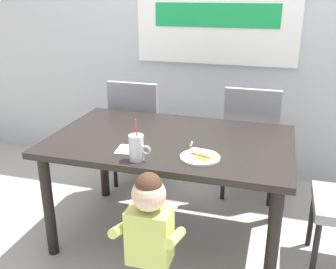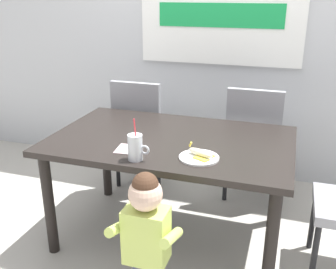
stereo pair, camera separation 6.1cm
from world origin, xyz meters
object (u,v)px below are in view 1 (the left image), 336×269
object	(u,v)px
milk_cup	(137,149)
paper_napkin	(129,150)
dining_chair_right	(251,137)
peeled_banana	(202,153)
dining_table	(171,151)
snack_plate	(200,157)
dining_chair_left	(139,128)
toddler_standing	(149,230)

from	to	relation	value
milk_cup	paper_napkin	bearing A→B (deg)	127.42
dining_chair_right	peeled_banana	xyz separation A→B (m)	(-0.20, -0.98, 0.24)
dining_table	snack_plate	bearing A→B (deg)	-46.35
milk_cup	dining_table	bearing A→B (deg)	77.50
dining_chair_left	snack_plate	xyz separation A→B (m)	(0.73, -0.93, 0.21)
toddler_standing	peeled_banana	bearing A→B (deg)	69.67
dining_chair_left	peeled_banana	xyz separation A→B (m)	(0.74, -0.93, 0.24)
snack_plate	paper_napkin	bearing A→B (deg)	179.99
milk_cup	peeled_banana	xyz separation A→B (m)	(0.35, 0.13, -0.04)
snack_plate	dining_chair_left	bearing A→B (deg)	128.04
dining_table	dining_chair_left	size ratio (longest dim) A/B	1.62
milk_cup	peeled_banana	bearing A→B (deg)	21.06
dining_chair_right	milk_cup	bearing A→B (deg)	63.78
dining_chair_right	peeled_banana	distance (m)	1.03
dining_table	milk_cup	xyz separation A→B (m)	(-0.09, -0.39, 0.16)
dining_chair_left	paper_napkin	distance (m)	1.00
dining_table	toddler_standing	bearing A→B (deg)	-82.44
paper_napkin	milk_cup	bearing A→B (deg)	-52.58
milk_cup	peeled_banana	distance (m)	0.37
dining_table	peeled_banana	xyz separation A→B (m)	(0.26, -0.26, 0.12)
dining_chair_left	paper_napkin	size ratio (longest dim) A/B	6.40
snack_plate	paper_napkin	xyz separation A→B (m)	(-0.43, 0.00, -0.00)
milk_cup	peeled_banana	world-z (taller)	milk_cup
peeled_banana	dining_table	bearing A→B (deg)	135.37
dining_chair_left	milk_cup	xyz separation A→B (m)	(0.39, -1.06, 0.27)
dining_chair_left	milk_cup	distance (m)	1.16
toddler_standing	paper_napkin	world-z (taller)	toddler_standing
milk_cup	snack_plate	distance (m)	0.36
milk_cup	snack_plate	bearing A→B (deg)	20.49
dining_chair_right	toddler_standing	world-z (taller)	dining_chair_right
dining_chair_left	dining_chair_right	size ratio (longest dim) A/B	1.00
snack_plate	peeled_banana	xyz separation A→B (m)	(0.01, 0.01, 0.03)
dining_chair_left	paper_napkin	bearing A→B (deg)	107.70
peeled_banana	paper_napkin	world-z (taller)	peeled_banana
dining_chair_right	snack_plate	size ratio (longest dim) A/B	4.17
toddler_standing	milk_cup	distance (m)	0.46
dining_chair_left	toddler_standing	world-z (taller)	dining_chair_left
dining_chair_right	paper_napkin	distance (m)	1.20
toddler_standing	milk_cup	world-z (taller)	milk_cup
milk_cup	dining_chair_left	bearing A→B (deg)	110.41
snack_plate	milk_cup	bearing A→B (deg)	-159.51
dining_table	snack_plate	xyz separation A→B (m)	(0.25, -0.26, 0.10)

